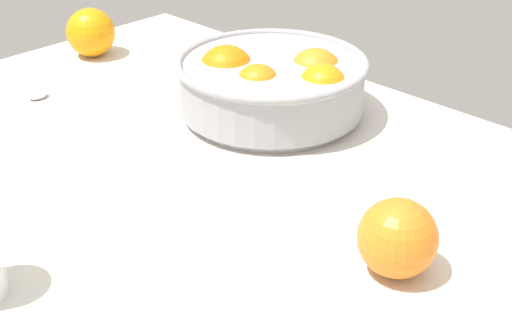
{
  "coord_description": "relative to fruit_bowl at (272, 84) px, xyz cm",
  "views": [
    {
      "loc": [
        55.18,
        -50.64,
        47.16
      ],
      "look_at": [
        3.71,
        2.1,
        6.59
      ],
      "focal_mm": 51.23,
      "sensor_mm": 36.0,
      "label": 1
    }
  ],
  "objects": [
    {
      "name": "loose_orange_0",
      "position": [
        35.42,
        -19.01,
        -0.89
      ],
      "size": [
        8.4,
        8.4,
        8.4
      ],
      "primitive_type": "sphere",
      "color": "orange",
      "rests_on": "ground_plane"
    },
    {
      "name": "fruit_bowl",
      "position": [
        0.0,
        0.0,
        0.0
      ],
      "size": [
        28.48,
        28.48,
        10.37
      ],
      "color": "#99999E",
      "rests_on": "ground_plane"
    },
    {
      "name": "loose_orange_3",
      "position": [
        -40.5,
        -4.24,
        -0.75
      ],
      "size": [
        8.67,
        8.67,
        8.67
      ],
      "primitive_type": "sphere",
      "color": "orange",
      "rests_on": "ground_plane"
    },
    {
      "name": "ground_plane",
      "position": [
        12.82,
        -22.49,
        -6.59
      ],
      "size": [
        126.8,
        86.64,
        3.0
      ],
      "primitive_type": "cube",
      "color": "silver"
    },
    {
      "name": "spoon",
      "position": [
        -30.01,
        -17.45,
        -4.66
      ],
      "size": [
        4.19,
        16.9,
        1.0
      ],
      "color": "silver",
      "rests_on": "ground_plane"
    }
  ]
}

